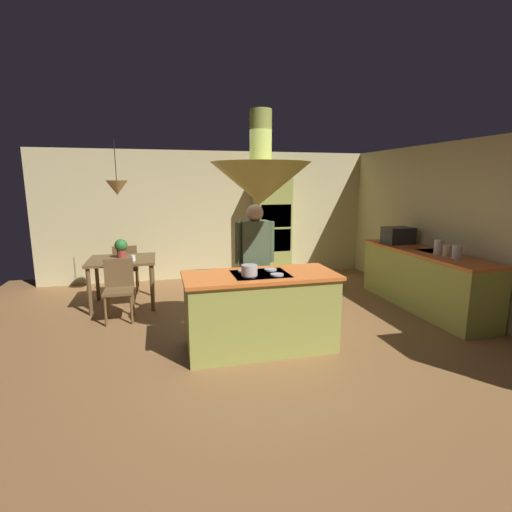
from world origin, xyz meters
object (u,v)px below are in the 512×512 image
cooking_pot_on_cooktop (249,270)px  cup_on_table (133,258)px  chair_facing_island (119,285)px  oven_tower (272,227)px  potted_plant_on_table (121,247)px  microwave_on_counter (398,235)px  dining_table (122,265)px  canister_flour (457,252)px  canister_sugar (447,250)px  chair_by_back_wall (126,266)px  kitchen_island (260,311)px  person_at_island (255,258)px  canister_tea (439,247)px

cooking_pot_on_cooktop → cup_on_table: bearing=124.1°
chair_facing_island → cooking_pot_on_cooktop: bearing=-45.4°
cup_on_table → oven_tower: bearing=27.6°
potted_plant_on_table → microwave_on_counter: (4.55, -0.65, 0.12)m
dining_table → canister_flour: canister_flour is taller
potted_plant_on_table → canister_sugar: bearing=-21.9°
cup_on_table → cooking_pot_on_cooktop: bearing=-55.9°
dining_table → chair_by_back_wall: (0.00, 0.67, -0.15)m
dining_table → oven_tower: bearing=22.2°
kitchen_island → canister_flour: bearing=3.7°
dining_table → chair_facing_island: (0.00, -0.67, -0.15)m
dining_table → potted_plant_on_table: (-0.01, 0.09, 0.27)m
oven_tower → chair_by_back_wall: (-2.80, -0.47, -0.55)m
canister_sugar → person_at_island: bearing=173.6°
kitchen_island → chair_by_back_wall: (-1.70, 2.77, 0.04)m
chair_facing_island → chair_by_back_wall: same height
person_at_island → canister_flour: person_at_island is taller
cooking_pot_on_cooktop → chair_facing_island: bearing=134.6°
person_at_island → cooking_pot_on_cooktop: 0.84m
dining_table → microwave_on_counter: bearing=-7.0°
person_at_island → canister_tea: person_at_island is taller
canister_sugar → canister_tea: bearing=90.0°
canister_sugar → cooking_pot_on_cooktop: 3.04m
canister_tea → canister_flour: bearing=-90.0°
cup_on_table → potted_plant_on_table: bearing=121.5°
dining_table → canister_flour: (4.54, -1.92, 0.35)m
kitchen_island → cup_on_table: (-1.52, 1.88, 0.35)m
person_at_island → chair_by_back_wall: person_at_island is taller
potted_plant_on_table → cup_on_table: size_ratio=3.33×
potted_plant_on_table → person_at_island: bearing=-40.1°
canister_flour → canister_sugar: canister_flour is taller
cup_on_table → canister_sugar: (4.36, -1.51, 0.19)m
chair_by_back_wall → canister_sugar: canister_sugar is taller
person_at_island → potted_plant_on_table: person_at_island is taller
dining_table → person_at_island: person_at_island is taller
person_at_island → chair_facing_island: bearing=157.1°
chair_facing_island → potted_plant_on_table: bearing=90.6°
dining_table → microwave_on_counter: 4.59m
canister_tea → cooking_pot_on_cooktop: size_ratio=1.18×
canister_sugar → cooking_pot_on_cooktop: size_ratio=0.95×
cup_on_table → microwave_on_counter: (4.36, -0.34, 0.24)m
chair_by_back_wall → cooking_pot_on_cooktop: size_ratio=4.83×
potted_plant_on_table → canister_tea: 4.84m
canister_sugar → microwave_on_counter: microwave_on_counter is taller
dining_table → canister_flour: bearing=-22.9°
person_at_island → oven_tower: bearing=68.8°
dining_table → canister_sugar: size_ratio=5.93×
oven_tower → cup_on_table: 2.96m
potted_plant_on_table → microwave_on_counter: size_ratio=0.65×
canister_flour → cooking_pot_on_cooktop: canister_flour is taller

